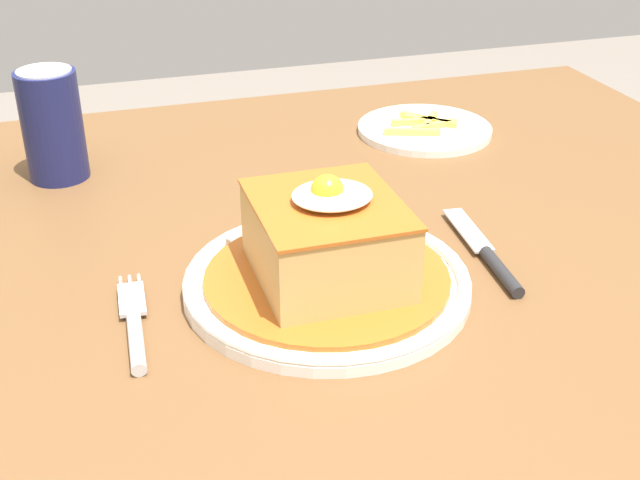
# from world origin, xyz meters

# --- Properties ---
(dining_table) EXTENTS (1.16, 0.87, 0.75)m
(dining_table) POSITION_xyz_m (0.00, 0.00, 0.64)
(dining_table) COLOR brown
(dining_table) RESTS_ON ground_plane
(main_plate) EXTENTS (0.25, 0.25, 0.02)m
(main_plate) POSITION_xyz_m (0.01, -0.09, 0.76)
(main_plate) COLOR white
(main_plate) RESTS_ON dining_table
(sandwich_meal) EXTENTS (0.21, 0.21, 0.10)m
(sandwich_meal) POSITION_xyz_m (0.01, -0.09, 0.80)
(sandwich_meal) COLOR #B75B1E
(sandwich_meal) RESTS_ON main_plate
(fork) EXTENTS (0.02, 0.14, 0.01)m
(fork) POSITION_xyz_m (-0.16, -0.11, 0.76)
(fork) COLOR silver
(fork) RESTS_ON dining_table
(knife) EXTENTS (0.03, 0.17, 0.01)m
(knife) POSITION_xyz_m (0.17, -0.09, 0.76)
(knife) COLOR #262628
(knife) RESTS_ON dining_table
(soda_can) EXTENTS (0.07, 0.07, 0.12)m
(soda_can) POSITION_xyz_m (-0.20, 0.23, 0.82)
(soda_can) COLOR #191E51
(soda_can) RESTS_ON dining_table
(side_plate_fries) EXTENTS (0.17, 0.17, 0.02)m
(side_plate_fries) POSITION_xyz_m (0.25, 0.23, 0.76)
(side_plate_fries) COLOR white
(side_plate_fries) RESTS_ON dining_table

